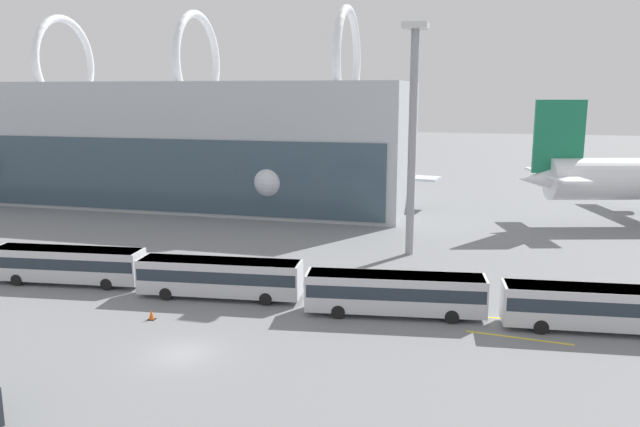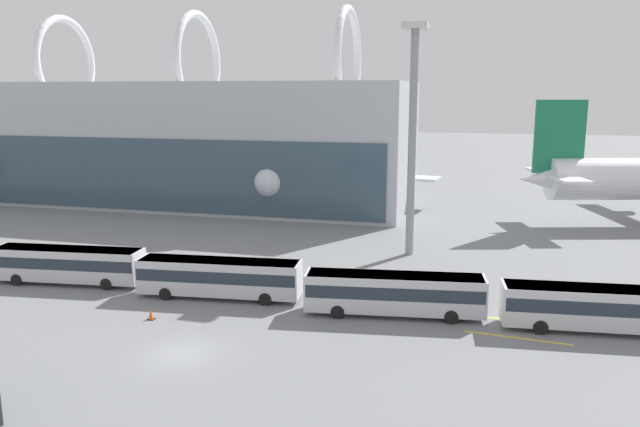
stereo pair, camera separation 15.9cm
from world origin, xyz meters
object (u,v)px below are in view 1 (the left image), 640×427
at_px(shuttle_bus_0, 68,263).
at_px(floodlight_mast, 413,121).
at_px(airliner_at_gate_near, 37,158).
at_px(shuttle_bus_2, 395,291).
at_px(traffic_cone_0, 151,315).
at_px(shuttle_bus_3, 601,306).
at_px(airliner_at_gate_far, 322,168).
at_px(shuttle_bus_1, 220,276).

bearing_deg(shuttle_bus_0, floodlight_mast, 26.26).
relative_size(airliner_at_gate_near, shuttle_bus_2, 3.22).
bearing_deg(traffic_cone_0, shuttle_bus_3, 10.71).
xyz_separation_m(airliner_at_gate_far, traffic_cone_0, (0.76, -52.05, -4.53)).
xyz_separation_m(shuttle_bus_1, traffic_cone_0, (-2.82, -5.78, -1.45)).
bearing_deg(shuttle_bus_2, shuttle_bus_1, 170.76).
distance_m(airliner_at_gate_near, airliner_at_gate_far, 48.14).
distance_m(shuttle_bus_2, traffic_cone_0, 17.74).
distance_m(floodlight_mast, traffic_cone_0, 30.91).
xyz_separation_m(floodlight_mast, traffic_cone_0, (-15.85, -23.16, -12.95)).
relative_size(airliner_at_gate_near, shuttle_bus_0, 3.23).
bearing_deg(traffic_cone_0, floodlight_mast, 55.61).
xyz_separation_m(airliner_at_gate_near, shuttle_bus_3, (79.72, -43.64, -3.53)).
bearing_deg(airliner_at_gate_near, airliner_at_gate_far, 97.13).
relative_size(shuttle_bus_1, traffic_cone_0, 17.46).
bearing_deg(airliner_at_gate_far, traffic_cone_0, 10.88).
bearing_deg(floodlight_mast, shuttle_bus_2, -86.78).
bearing_deg(shuttle_bus_2, traffic_cone_0, -169.89).
distance_m(shuttle_bus_0, floodlight_mast, 34.07).
height_order(airliner_at_gate_near, shuttle_bus_2, airliner_at_gate_near).
bearing_deg(floodlight_mast, traffic_cone_0, -124.39).
xyz_separation_m(shuttle_bus_1, shuttle_bus_2, (14.03, -0.43, 0.00)).
height_order(airliner_at_gate_far, shuttle_bus_3, airliner_at_gate_far).
bearing_deg(shuttle_bus_3, traffic_cone_0, -174.92).
bearing_deg(shuttle_bus_1, floodlight_mast, 47.41).
height_order(airliner_at_gate_far, traffic_cone_0, airliner_at_gate_far).
distance_m(shuttle_bus_0, shuttle_bus_3, 42.10).
height_order(shuttle_bus_1, shuttle_bus_2, same).
xyz_separation_m(shuttle_bus_2, traffic_cone_0, (-16.85, -5.35, -1.45)).
bearing_deg(shuttle_bus_2, airliner_at_gate_near, 138.60).
bearing_deg(shuttle_bus_1, airliner_at_gate_near, 134.02).
height_order(shuttle_bus_0, shuttle_bus_2, same).
height_order(shuttle_bus_2, traffic_cone_0, shuttle_bus_2).
xyz_separation_m(airliner_at_gate_far, shuttle_bus_1, (3.58, -46.27, -3.08)).
height_order(airliner_at_gate_far, shuttle_bus_1, airliner_at_gate_far).
bearing_deg(traffic_cone_0, shuttle_bus_2, 17.62).
height_order(airliner_at_gate_near, shuttle_bus_0, airliner_at_gate_near).
height_order(shuttle_bus_1, floodlight_mast, floodlight_mast).
bearing_deg(airliner_at_gate_far, floodlight_mast, 39.95).
xyz_separation_m(airliner_at_gate_near, shuttle_bus_1, (51.65, -43.70, -3.53)).
bearing_deg(shuttle_bus_0, traffic_cone_0, -34.17).
relative_size(airliner_at_gate_near, shuttle_bus_3, 3.23).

